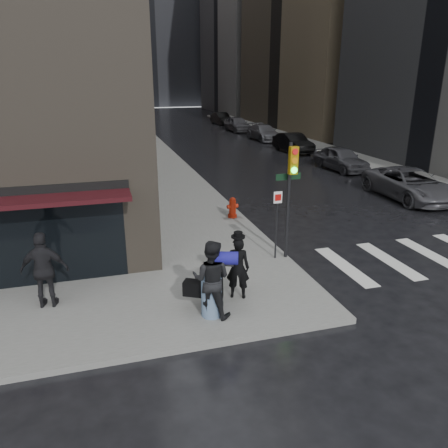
% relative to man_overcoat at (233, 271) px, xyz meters
% --- Properties ---
extents(ground, '(140.00, 140.00, 0.00)m').
position_rel_man_overcoat_xyz_m(ground, '(0.51, 0.23, -0.91)').
color(ground, black).
rests_on(ground, ground).
extents(sidewalk_left, '(4.00, 50.00, 0.15)m').
position_rel_man_overcoat_xyz_m(sidewalk_left, '(0.51, 27.23, -0.84)').
color(sidewalk_left, slate).
rests_on(sidewalk_left, ground).
extents(sidewalk_right, '(3.00, 50.00, 0.15)m').
position_rel_man_overcoat_xyz_m(sidewalk_right, '(14.01, 27.23, -0.84)').
color(sidewalk_right, slate).
rests_on(sidewalk_right, ground).
extents(bldg_left_far, '(22.00, 20.00, 26.00)m').
position_rel_man_overcoat_xyz_m(bldg_left_far, '(-12.49, 62.23, 12.09)').
color(bldg_left_far, brown).
rests_on(bldg_left_far, ground).
extents(bldg_right_far, '(22.00, 20.00, 25.00)m').
position_rel_man_overcoat_xyz_m(bldg_right_far, '(26.51, 58.23, 11.59)').
color(bldg_right_far, gray).
rests_on(bldg_right_far, ground).
extents(bldg_distant, '(40.00, 12.00, 32.00)m').
position_rel_man_overcoat_xyz_m(bldg_distant, '(6.51, 78.23, 15.09)').
color(bldg_distant, gray).
rests_on(bldg_distant, ground).
extents(man_overcoat, '(1.20, 0.82, 1.83)m').
position_rel_man_overcoat_xyz_m(man_overcoat, '(0.00, 0.00, 0.00)').
color(man_overcoat, black).
rests_on(man_overcoat, ground).
extents(man_jeans, '(1.28, 1.19, 1.91)m').
position_rel_man_overcoat_xyz_m(man_jeans, '(-0.75, -0.64, 0.19)').
color(man_jeans, black).
rests_on(man_jeans, ground).
extents(man_greycoat, '(1.20, 0.66, 1.94)m').
position_rel_man_overcoat_xyz_m(man_greycoat, '(-4.52, 0.92, 0.21)').
color(man_greycoat, black).
rests_on(man_greycoat, ground).
extents(traffic_light, '(0.90, 0.42, 3.60)m').
position_rel_man_overcoat_xyz_m(traffic_light, '(2.38, 2.05, 1.56)').
color(traffic_light, black).
rests_on(traffic_light, ground).
extents(fire_hydrant, '(0.47, 0.37, 0.83)m').
position_rel_man_overcoat_xyz_m(fire_hydrant, '(2.00, 6.46, -0.39)').
color(fire_hydrant, '#AB1F0A').
rests_on(fire_hydrant, ground).
extents(parked_car_0, '(2.50, 5.19, 1.43)m').
position_rel_man_overcoat_xyz_m(parked_car_0, '(11.03, 7.29, -0.20)').
color(parked_car_0, '#4E4E53').
rests_on(parked_car_0, ground).
extents(parked_car_1, '(2.02, 4.38, 1.45)m').
position_rel_man_overcoat_xyz_m(parked_car_1, '(11.37, 14.06, -0.19)').
color(parked_car_1, '#424348').
rests_on(parked_car_1, ground).
extents(parked_car_2, '(1.74, 4.41, 1.43)m').
position_rel_man_overcoat_xyz_m(parked_car_2, '(11.31, 20.83, -0.20)').
color(parked_car_2, black).
rests_on(parked_car_2, ground).
extents(parked_car_3, '(2.13, 4.80, 1.37)m').
position_rel_man_overcoat_xyz_m(parked_car_3, '(11.56, 27.60, -0.23)').
color(parked_car_3, '#525257').
rests_on(parked_car_3, ground).
extents(parked_car_4, '(1.96, 4.52, 1.52)m').
position_rel_man_overcoat_xyz_m(parked_car_4, '(11.25, 34.38, -0.15)').
color(parked_car_4, '#49494E').
rests_on(parked_car_4, ground).
extents(parked_car_5, '(1.75, 4.29, 1.38)m').
position_rel_man_overcoat_xyz_m(parked_car_5, '(11.47, 41.15, -0.22)').
color(parked_car_5, black).
rests_on(parked_car_5, ground).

